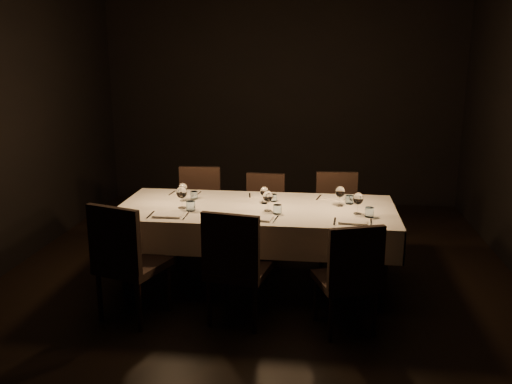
# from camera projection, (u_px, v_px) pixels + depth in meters

# --- Properties ---
(room) EXTENTS (5.01, 6.01, 3.01)m
(room) POSITION_uv_depth(u_px,v_px,m) (256.00, 126.00, 4.75)
(room) COLOR black
(room) RESTS_ON ground
(dining_table) EXTENTS (2.52, 1.12, 0.76)m
(dining_table) POSITION_uv_depth(u_px,v_px,m) (256.00, 215.00, 4.95)
(dining_table) COLOR black
(dining_table) RESTS_ON ground
(chair_near_left) EXTENTS (0.60, 0.60, 0.99)m
(chair_near_left) POSITION_uv_depth(u_px,v_px,m) (126.00, 257.00, 4.30)
(chair_near_left) COLOR black
(chair_near_left) RESTS_ON ground
(place_setting_near_left) EXTENTS (0.36, 0.42, 0.20)m
(place_setting_near_left) POSITION_uv_depth(u_px,v_px,m) (180.00, 202.00, 4.78)
(place_setting_near_left) COLOR silver
(place_setting_near_left) RESTS_ON dining_table
(chair_near_center) EXTENTS (0.53, 0.53, 0.95)m
(chair_near_center) POSITION_uv_depth(u_px,v_px,m) (235.00, 262.00, 4.24)
(chair_near_center) COLOR black
(chair_near_center) RESTS_ON ground
(place_setting_near_center) EXTENTS (0.34, 0.41, 0.19)m
(place_setting_near_center) POSITION_uv_depth(u_px,v_px,m) (267.00, 206.00, 4.69)
(place_setting_near_center) COLOR silver
(place_setting_near_center) RESTS_ON dining_table
(chair_near_right) EXTENTS (0.55, 0.55, 0.90)m
(chair_near_right) POSITION_uv_depth(u_px,v_px,m) (350.00, 273.00, 4.10)
(chair_near_right) COLOR black
(chair_near_right) RESTS_ON ground
(place_setting_near_right) EXTENTS (0.35, 0.41, 0.19)m
(place_setting_near_right) POSITION_uv_depth(u_px,v_px,m) (359.00, 209.00, 4.60)
(place_setting_near_right) COLOR silver
(place_setting_near_right) RESTS_ON dining_table
(chair_far_left) EXTENTS (0.46, 0.46, 0.93)m
(chair_far_left) POSITION_uv_depth(u_px,v_px,m) (199.00, 206.00, 5.85)
(chair_far_left) COLOR black
(chair_far_left) RESTS_ON ground
(place_setting_far_left) EXTENTS (0.32, 0.40, 0.17)m
(place_setting_far_left) POSITION_uv_depth(u_px,v_px,m) (186.00, 191.00, 5.21)
(place_setting_far_left) COLOR silver
(place_setting_far_left) RESTS_ON dining_table
(chair_far_center) EXTENTS (0.43, 0.43, 0.87)m
(chair_far_center) POSITION_uv_depth(u_px,v_px,m) (264.00, 210.00, 5.82)
(chair_far_center) COLOR black
(chair_far_center) RESTS_ON ground
(place_setting_far_center) EXTENTS (0.30, 0.39, 0.16)m
(place_setting_far_center) POSITION_uv_depth(u_px,v_px,m) (266.00, 194.00, 5.12)
(place_setting_far_center) COLOR silver
(place_setting_far_center) RESTS_ON dining_table
(chair_far_right) EXTENTS (0.47, 0.47, 0.91)m
(chair_far_right) POSITION_uv_depth(u_px,v_px,m) (337.00, 212.00, 5.70)
(chair_far_right) COLOR black
(chair_far_right) RESTS_ON ground
(place_setting_far_right) EXTENTS (0.35, 0.41, 0.18)m
(place_setting_far_right) POSITION_uv_depth(u_px,v_px,m) (340.00, 196.00, 5.04)
(place_setting_far_right) COLOR silver
(place_setting_far_right) RESTS_ON dining_table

